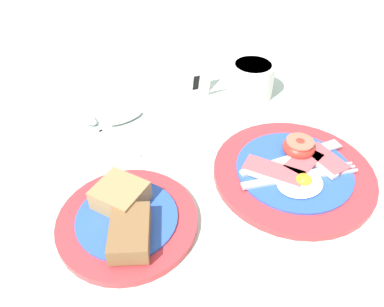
{
  "coord_description": "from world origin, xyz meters",
  "views": [
    {
      "loc": [
        -0.24,
        -0.32,
        0.42
      ],
      "look_at": [
        -0.06,
        0.1,
        0.02
      ],
      "focal_mm": 35.0,
      "sensor_mm": 36.0,
      "label": 1
    }
  ],
  "objects_px": {
    "bread_plate": "(127,218)",
    "number_card": "(194,81)",
    "teaspoon_by_saucer": "(112,123)",
    "sugar_cup": "(252,79)",
    "breakfast_plate": "(294,170)",
    "teaspoon_near_cup": "(93,123)"
  },
  "relations": [
    {
      "from": "bread_plate",
      "to": "number_card",
      "type": "bearing_deg",
      "value": 49.97
    },
    {
      "from": "bread_plate",
      "to": "teaspoon_by_saucer",
      "type": "xyz_separation_m",
      "value": [
        0.04,
        0.23,
        -0.01
      ]
    },
    {
      "from": "sugar_cup",
      "to": "teaspoon_by_saucer",
      "type": "height_order",
      "value": "sugar_cup"
    },
    {
      "from": "sugar_cup",
      "to": "teaspoon_by_saucer",
      "type": "relative_size",
      "value": 0.46
    },
    {
      "from": "breakfast_plate",
      "to": "teaspoon_by_saucer",
      "type": "height_order",
      "value": "breakfast_plate"
    },
    {
      "from": "bread_plate",
      "to": "sugar_cup",
      "type": "xyz_separation_m",
      "value": [
        0.33,
        0.22,
        0.02
      ]
    },
    {
      "from": "number_card",
      "to": "teaspoon_by_saucer",
      "type": "height_order",
      "value": "number_card"
    },
    {
      "from": "number_card",
      "to": "teaspoon_near_cup",
      "type": "distance_m",
      "value": 0.21
    },
    {
      "from": "breakfast_plate",
      "to": "teaspoon_near_cup",
      "type": "distance_m",
      "value": 0.37
    },
    {
      "from": "sugar_cup",
      "to": "bread_plate",
      "type": "bearing_deg",
      "value": -146.06
    },
    {
      "from": "sugar_cup",
      "to": "teaspoon_by_saucer",
      "type": "bearing_deg",
      "value": 177.6
    },
    {
      "from": "teaspoon_by_saucer",
      "to": "bread_plate",
      "type": "bearing_deg",
      "value": -113.19
    },
    {
      "from": "bread_plate",
      "to": "sugar_cup",
      "type": "height_order",
      "value": "sugar_cup"
    },
    {
      "from": "number_card",
      "to": "sugar_cup",
      "type": "bearing_deg",
      "value": -14.04
    },
    {
      "from": "breakfast_plate",
      "to": "sugar_cup",
      "type": "height_order",
      "value": "sugar_cup"
    },
    {
      "from": "bread_plate",
      "to": "number_card",
      "type": "distance_m",
      "value": 0.34
    },
    {
      "from": "breakfast_plate",
      "to": "number_card",
      "type": "relative_size",
      "value": 3.42
    },
    {
      "from": "breakfast_plate",
      "to": "sugar_cup",
      "type": "relative_size",
      "value": 2.86
    },
    {
      "from": "sugar_cup",
      "to": "number_card",
      "type": "relative_size",
      "value": 1.2
    },
    {
      "from": "bread_plate",
      "to": "sugar_cup",
      "type": "bearing_deg",
      "value": 33.94
    },
    {
      "from": "bread_plate",
      "to": "teaspoon_by_saucer",
      "type": "distance_m",
      "value": 0.24
    },
    {
      "from": "bread_plate",
      "to": "teaspoon_by_saucer",
      "type": "relative_size",
      "value": 1.01
    }
  ]
}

